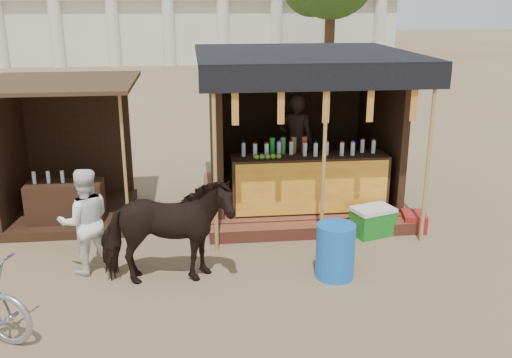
% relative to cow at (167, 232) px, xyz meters
% --- Properties ---
extents(ground, '(120.00, 120.00, 0.00)m').
position_rel_cow_xyz_m(ground, '(1.29, -0.61, -0.73)').
color(ground, '#846B4C').
rests_on(ground, ground).
extents(main_stall, '(3.60, 3.61, 2.78)m').
position_rel_cow_xyz_m(main_stall, '(2.28, 2.75, 0.30)').
color(main_stall, brown).
rests_on(main_stall, ground).
extents(secondary_stall, '(2.40, 2.40, 2.38)m').
position_rel_cow_xyz_m(secondary_stall, '(-1.88, 2.63, 0.12)').
color(secondary_stall, '#351F13').
rests_on(secondary_stall, ground).
extents(cow, '(1.76, 0.86, 1.46)m').
position_rel_cow_xyz_m(cow, '(0.00, 0.00, 0.00)').
color(cow, black).
rests_on(cow, ground).
extents(bystander, '(0.85, 0.74, 1.49)m').
position_rel_cow_xyz_m(bystander, '(-1.11, 0.48, 0.01)').
color(bystander, white).
rests_on(bystander, ground).
extents(blue_barrel, '(0.59, 0.59, 0.76)m').
position_rel_cow_xyz_m(blue_barrel, '(2.24, -0.07, -0.35)').
color(blue_barrel, blue).
rests_on(blue_barrel, ground).
extents(red_crate, '(0.44, 0.50, 0.29)m').
position_rel_cow_xyz_m(red_crate, '(3.93, 1.39, -0.59)').
color(red_crate, maroon).
rests_on(red_crate, ground).
extents(cooler, '(0.75, 0.62, 0.46)m').
position_rel_cow_xyz_m(cooler, '(3.20, 1.28, -0.50)').
color(cooler, '#1B7A22').
rests_on(cooler, ground).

